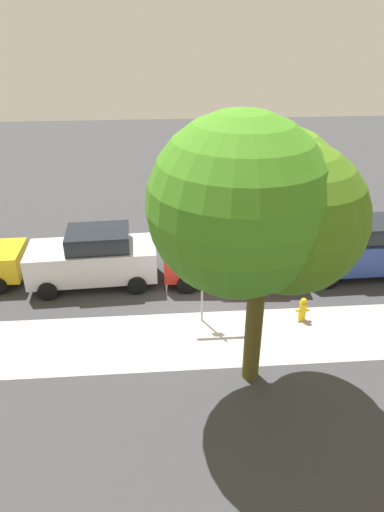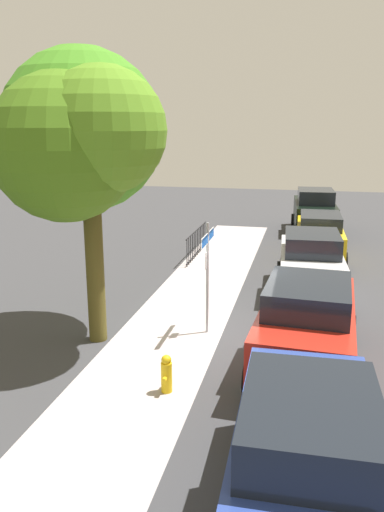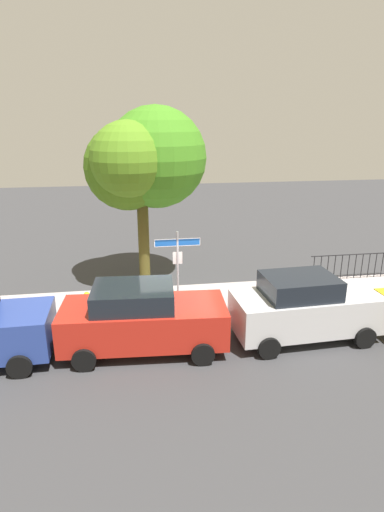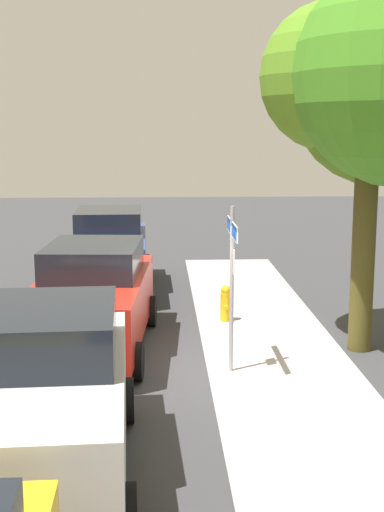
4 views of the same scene
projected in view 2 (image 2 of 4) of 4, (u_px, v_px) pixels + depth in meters
ground_plane at (222, 334)px, 12.77m from camera, size 60.00×60.00×0.00m
sidewalk_strip at (190, 304)px, 14.94m from camera, size 24.00×2.60×0.00m
street_sign at (207, 258)px, 12.42m from camera, size 1.53×0.07×2.82m
shade_tree at (81, 137)px, 11.37m from camera, size 4.62×4.20×6.87m
car_blue at (307, 462)px, 6.36m from camera, size 4.58×2.12×2.04m
car_red at (307, 323)px, 10.91m from camera, size 4.74×2.36×1.96m
car_silver at (310, 264)px, 15.42m from camera, size 4.40×2.16×2.01m
car_yellow at (319, 235)px, 19.90m from camera, size 4.72×1.99×1.79m
car_black at (314, 211)px, 24.43m from camera, size 4.68×2.26×2.15m
iron_fence at (197, 242)px, 20.26m from camera, size 3.65×0.04×1.07m
fire_hydrant at (166, 374)px, 9.94m from camera, size 0.42×0.22×0.78m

